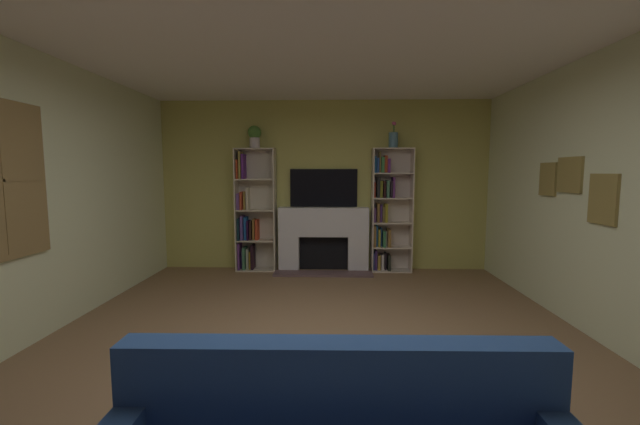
{
  "coord_description": "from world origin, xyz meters",
  "views": [
    {
      "loc": [
        0.13,
        -2.94,
        1.56
      ],
      "look_at": [
        0.0,
        1.31,
        1.12
      ],
      "focal_mm": 21.83,
      "sensor_mm": 36.0,
      "label": 1
    }
  ],
  "objects_px": {
    "bookshelf_left": "(252,215)",
    "bookshelf_right": "(387,211)",
    "potted_plant": "(255,136)",
    "tv": "(324,188)",
    "vase_with_flowers": "(393,139)",
    "fireplace": "(324,237)"
  },
  "relations": [
    {
      "from": "fireplace",
      "to": "vase_with_flowers",
      "type": "xyz_separation_m",
      "value": [
        1.07,
        -0.02,
        1.52
      ]
    },
    {
      "from": "fireplace",
      "to": "bookshelf_left",
      "type": "relative_size",
      "value": 0.78
    },
    {
      "from": "bookshelf_left",
      "to": "potted_plant",
      "type": "height_order",
      "value": "potted_plant"
    },
    {
      "from": "fireplace",
      "to": "bookshelf_right",
      "type": "distance_m",
      "value": 1.08
    },
    {
      "from": "fireplace",
      "to": "vase_with_flowers",
      "type": "height_order",
      "value": "vase_with_flowers"
    },
    {
      "from": "tv",
      "to": "bookshelf_left",
      "type": "relative_size",
      "value": 0.55
    },
    {
      "from": "bookshelf_right",
      "to": "fireplace",
      "type": "bearing_deg",
      "value": -178.44
    },
    {
      "from": "bookshelf_left",
      "to": "potted_plant",
      "type": "distance_m",
      "value": 1.24
    },
    {
      "from": "potted_plant",
      "to": "fireplace",
      "type": "bearing_deg",
      "value": 0.98
    },
    {
      "from": "bookshelf_left",
      "to": "bookshelf_right",
      "type": "relative_size",
      "value": 1.0
    },
    {
      "from": "fireplace",
      "to": "vase_with_flowers",
      "type": "relative_size",
      "value": 3.77
    },
    {
      "from": "fireplace",
      "to": "bookshelf_left",
      "type": "xyz_separation_m",
      "value": [
        -1.14,
        0.02,
        0.34
      ]
    },
    {
      "from": "bookshelf_left",
      "to": "potted_plant",
      "type": "xyz_separation_m",
      "value": [
        0.08,
        -0.04,
        1.24
      ]
    },
    {
      "from": "bookshelf_left",
      "to": "bookshelf_right",
      "type": "height_order",
      "value": "same"
    },
    {
      "from": "fireplace",
      "to": "vase_with_flowers",
      "type": "distance_m",
      "value": 1.86
    },
    {
      "from": "fireplace",
      "to": "vase_with_flowers",
      "type": "bearing_deg",
      "value": -1.02
    },
    {
      "from": "tv",
      "to": "bookshelf_left",
      "type": "height_order",
      "value": "bookshelf_left"
    },
    {
      "from": "tv",
      "to": "bookshelf_right",
      "type": "xyz_separation_m",
      "value": [
        1.0,
        -0.07,
        -0.36
      ]
    },
    {
      "from": "tv",
      "to": "bookshelf_right",
      "type": "bearing_deg",
      "value": -4.28
    },
    {
      "from": "vase_with_flowers",
      "to": "bookshelf_right",
      "type": "bearing_deg",
      "value": 147.07
    },
    {
      "from": "vase_with_flowers",
      "to": "tv",
      "type": "bearing_deg",
      "value": 173.55
    },
    {
      "from": "tv",
      "to": "bookshelf_right",
      "type": "distance_m",
      "value": 1.06
    }
  ]
}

